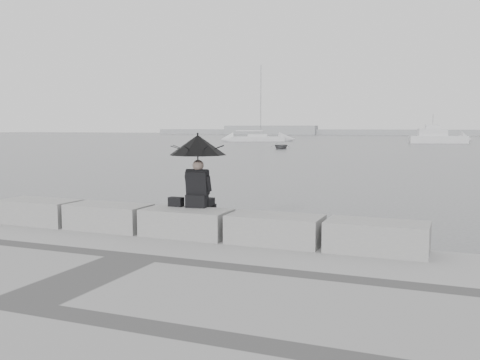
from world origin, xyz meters
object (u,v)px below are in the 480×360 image
at_px(seated_person, 198,155).
at_px(motor_cruiser, 438,137).
at_px(sailboat_left, 257,138).
at_px(dinghy, 281,146).

xyz_separation_m(seated_person, motor_cruiser, (2.03, 77.52, -1.09)).
relative_size(sailboat_left, motor_cruiser, 1.49).
height_order(seated_person, sailboat_left, sailboat_left).
bearing_deg(seated_person, motor_cruiser, 81.38).
xyz_separation_m(seated_person, sailboat_left, (-26.84, 76.75, -1.47)).
distance_m(seated_person, sailboat_left, 81.32).
distance_m(seated_person, dinghy, 51.16).
bearing_deg(sailboat_left, seated_person, -95.84).
height_order(seated_person, dinghy, seated_person).
bearing_deg(sailboat_left, motor_cruiser, -23.59).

